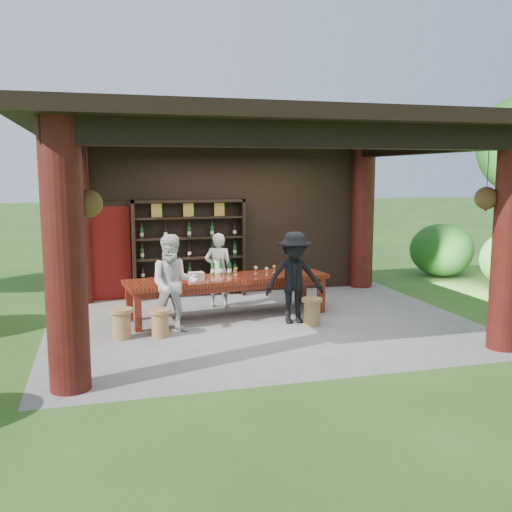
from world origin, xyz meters
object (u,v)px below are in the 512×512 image
object	(u,v)px
stool_near_right	(312,311)
stool_far_left	(121,323)
host	(219,270)
napkin_basket	(196,276)
tasting_table	(228,283)
guest_man	(294,278)
wine_shelf	(189,249)
stool_near_left	(160,322)
guest_woman	(173,284)

from	to	relation	value
stool_near_right	stool_far_left	xyz separation A→B (m)	(-3.26, 0.04, 0.01)
host	napkin_basket	bearing A→B (deg)	77.24
tasting_table	guest_man	world-z (taller)	guest_man
wine_shelf	guest_man	bearing A→B (deg)	-60.39
stool_near_left	host	bearing A→B (deg)	53.28
stool_near_left	guest_man	bearing A→B (deg)	6.67
stool_near_right	napkin_basket	world-z (taller)	napkin_basket
stool_far_left	guest_man	xyz separation A→B (m)	(3.01, 0.21, 0.55)
stool_near_left	napkin_basket	bearing A→B (deg)	49.33
host	guest_woman	size ratio (longest dim) A/B	0.90
tasting_table	napkin_basket	world-z (taller)	napkin_basket
host	guest_man	distance (m)	1.86
stool_far_left	stool_near_left	bearing A→B (deg)	-6.37
guest_woman	napkin_basket	world-z (taller)	guest_woman
guest_man	napkin_basket	world-z (taller)	guest_man
wine_shelf	stool_near_right	xyz separation A→B (m)	(1.71, -2.83, -0.80)
napkin_basket	host	bearing A→B (deg)	57.38
stool_near_right	host	size ratio (longest dim) A/B	0.32
napkin_basket	stool_far_left	bearing A→B (deg)	-149.37
wine_shelf	stool_near_right	size ratio (longest dim) A/B	4.94
stool_near_left	stool_near_right	xyz separation A→B (m)	(2.65, 0.03, 0.01)
stool_far_left	host	size ratio (longest dim) A/B	0.33
wine_shelf	napkin_basket	xyz separation A→B (m)	(-0.19, -1.99, -0.23)
stool_near_right	host	bearing A→B (deg)	126.18
stool_far_left	host	bearing A→B (deg)	41.62
stool_near_left	napkin_basket	size ratio (longest dim) A/B	1.77
host	tasting_table	bearing A→B (deg)	110.82
tasting_table	stool_far_left	xyz separation A→B (m)	(-1.97, -0.94, -0.37)
host	stool_near_left	bearing A→B (deg)	73.14
stool_far_left	host	xyz separation A→B (m)	(1.96, 1.74, 0.48)
stool_near_right	stool_far_left	bearing A→B (deg)	179.33
stool_near_left	guest_woman	size ratio (longest dim) A/B	0.28
host	wine_shelf	bearing A→B (deg)	-48.86
host	napkin_basket	size ratio (longest dim) A/B	5.72
stool_near_left	guest_man	size ratio (longest dim) A/B	0.28
stool_near_left	guest_woman	bearing A→B (deg)	42.31
stool_near_right	host	xyz separation A→B (m)	(-1.30, 1.78, 0.49)
stool_far_left	napkin_basket	bearing A→B (deg)	30.63
guest_woman	wine_shelf	bearing A→B (deg)	79.52
napkin_basket	guest_man	bearing A→B (deg)	-19.69
wine_shelf	guest_man	world-z (taller)	wine_shelf
stool_near_right	stool_near_left	bearing A→B (deg)	-179.35
guest_woman	napkin_basket	size ratio (longest dim) A/B	6.36
tasting_table	host	distance (m)	0.80
host	guest_woman	world-z (taller)	guest_woman
stool_near_right	tasting_table	bearing A→B (deg)	142.62
host	guest_man	bearing A→B (deg)	144.55
wine_shelf	stool_far_left	size ratio (longest dim) A/B	4.79
guest_man	stool_near_right	bearing A→B (deg)	-42.24
guest_woman	guest_man	bearing A→B (deg)	5.21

